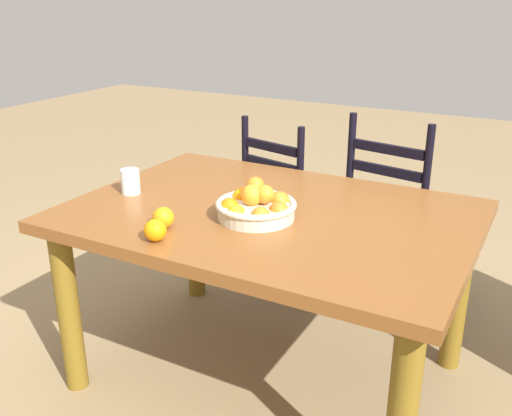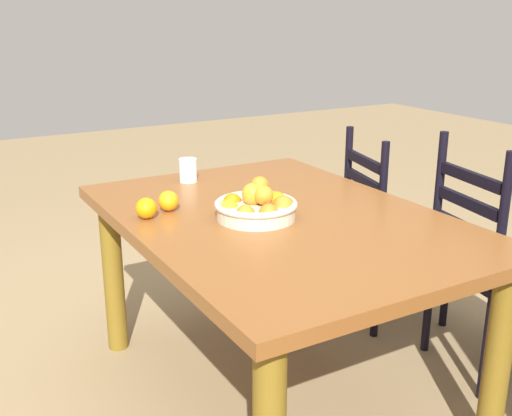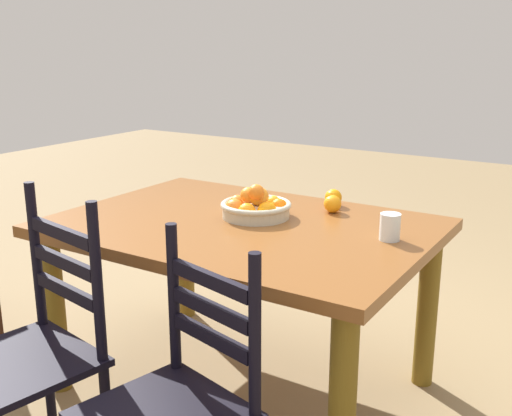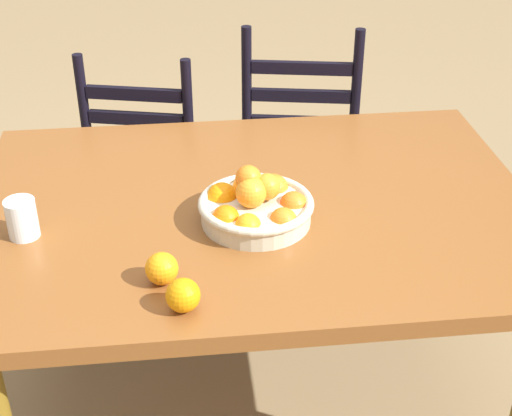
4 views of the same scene
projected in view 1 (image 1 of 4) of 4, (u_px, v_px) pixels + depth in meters
The scene contains 8 objects.
ground_plane at pixel (268, 374), 2.48m from camera, with size 12.00×12.00×0.00m, color #8C744F.
dining_table at pixel (269, 236), 2.25m from camera, with size 1.52×1.08×0.76m.
chair_near_window at pixel (396, 218), 2.89m from camera, with size 0.52×0.52×1.00m.
chair_by_cabinet at pixel (288, 206), 3.13m from camera, with size 0.52×0.52×0.94m.
fruit_bowl at pixel (256, 206), 2.12m from camera, with size 0.30×0.30×0.15m.
orange_loose_0 at pixel (163, 218), 2.03m from camera, with size 0.08×0.08×0.08m, color orange.
orange_loose_1 at pixel (155, 230), 1.93m from camera, with size 0.08×0.08×0.08m, color orange.
drinking_glass at pixel (130, 181), 2.38m from camera, with size 0.08×0.08×0.10m, color silver.
Camera 1 is at (0.94, -1.84, 1.55)m, focal length 40.30 mm.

